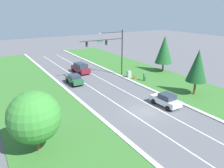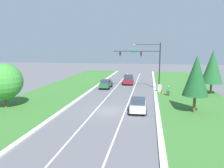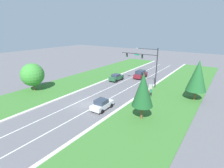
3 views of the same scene
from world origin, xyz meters
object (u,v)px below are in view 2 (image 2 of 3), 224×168
at_px(utility_cabinet, 159,88).
at_px(conifer_far_right_tree, 212,67).
at_px(oak_near_left_tree, 4,81).
at_px(forest_sedan, 106,84).
at_px(traffic_signal_mast, 146,59).
at_px(pedestrian, 168,90).
at_px(fire_hydrant, 162,92).
at_px(burgundy_suv, 128,79).
at_px(silver_sedan, 138,105).
at_px(conifer_near_right_tree, 196,76).

height_order(utility_cabinet, conifer_far_right_tree, conifer_far_right_tree).
bearing_deg(oak_near_left_tree, forest_sedan, 57.66).
bearing_deg(traffic_signal_mast, oak_near_left_tree, -137.55).
bearing_deg(pedestrian, fire_hydrant, -57.11).
relative_size(burgundy_suv, conifer_far_right_tree, 0.70).
bearing_deg(conifer_far_right_tree, silver_sedan, -132.64).
height_order(burgundy_suv, conifer_near_right_tree, conifer_near_right_tree).
xyz_separation_m(silver_sedan, conifer_near_right_tree, (6.49, 0.70, 3.55)).
bearing_deg(conifer_far_right_tree, forest_sedan, 172.96).
bearing_deg(traffic_signal_mast, pedestrian, -55.82).
bearing_deg(oak_near_left_tree, fire_hydrant, 31.61).
bearing_deg(conifer_near_right_tree, traffic_signal_mast, 112.63).
height_order(conifer_near_right_tree, conifer_far_right_tree, conifer_far_right_tree).
distance_m(fire_hydrant, conifer_near_right_tree, 11.71).
relative_size(traffic_signal_mast, conifer_far_right_tree, 1.18).
distance_m(forest_sedan, oak_near_left_tree, 18.56).
relative_size(pedestrian, conifer_far_right_tree, 0.23).
relative_size(silver_sedan, fire_hydrant, 5.94).
relative_size(burgundy_suv, fire_hydrant, 7.19).
distance_m(traffic_signal_mast, conifer_near_right_tree, 15.26).
distance_m(traffic_signal_mast, conifer_far_right_tree, 10.99).
bearing_deg(pedestrian, traffic_signal_mast, -49.95).
bearing_deg(oak_near_left_tree, burgundy_suv, 57.59).
xyz_separation_m(forest_sedan, pedestrian, (11.01, -5.01, 0.07)).
relative_size(silver_sedan, conifer_near_right_tree, 0.62).
bearing_deg(forest_sedan, traffic_signal_mast, 3.14).
relative_size(conifer_near_right_tree, conifer_far_right_tree, 0.93).
xyz_separation_m(silver_sedan, conifer_far_right_tree, (11.27, 12.24, 3.67)).
relative_size(traffic_signal_mast, oak_near_left_tree, 1.50).
height_order(pedestrian, fire_hydrant, pedestrian).
bearing_deg(pedestrian, conifer_near_right_tree, 110.40).
bearing_deg(pedestrian, conifer_far_right_tree, -152.63).
bearing_deg(fire_hydrant, oak_near_left_tree, -148.39).
height_order(silver_sedan, forest_sedan, silver_sedan).
xyz_separation_m(utility_cabinet, conifer_near_right_tree, (3.47, -11.73, 3.74)).
xyz_separation_m(forest_sedan, utility_cabinet, (9.81, -2.04, -0.20)).
bearing_deg(silver_sedan, pedestrian, 64.21).
distance_m(forest_sedan, conifer_far_right_tree, 18.57).
bearing_deg(burgundy_suv, conifer_near_right_tree, -66.46).
bearing_deg(oak_near_left_tree, utility_cabinet, 34.47).
relative_size(forest_sedan, conifer_far_right_tree, 0.57).
relative_size(traffic_signal_mast, utility_cabinet, 6.45).
bearing_deg(silver_sedan, forest_sedan, 113.37).
xyz_separation_m(burgundy_suv, oak_near_left_tree, (-13.52, -21.31, 2.42)).
bearing_deg(fire_hydrant, pedestrian, -62.99).
bearing_deg(utility_cabinet, oak_near_left_tree, -145.53).
bearing_deg(fire_hydrant, traffic_signal_mast, 127.37).
relative_size(forest_sedan, pedestrian, 2.45).
bearing_deg(forest_sedan, burgundy_suv, 58.54).
relative_size(silver_sedan, oak_near_left_tree, 0.73).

